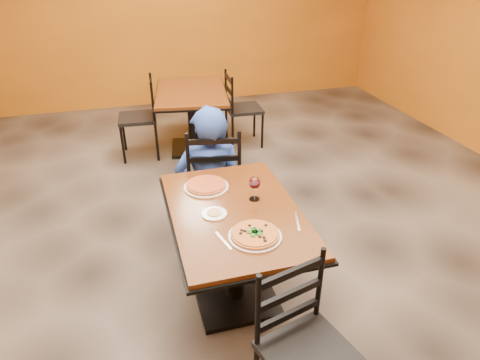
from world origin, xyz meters
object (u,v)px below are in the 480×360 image
object	(u,v)px
side_plate	(214,214)
wine_glass	(255,187)
table_second	(192,106)
chair_main_far	(214,177)
plate_far	(206,187)
pizza_far	(206,185)
diner	(210,172)
table_main	(235,235)
chair_second_left	(138,118)
pizza_main	(255,234)
chair_second_right	(244,109)
chair_main_near	(310,357)
plate_main	(255,236)

from	to	relation	value
side_plate	wine_glass	bearing A→B (deg)	19.70
table_second	chair_main_far	size ratio (longest dim) A/B	1.35
table_second	plate_far	xyz separation A→B (m)	(-0.30, -2.28, 0.20)
pizza_far	table_second	bearing A→B (deg)	82.60
diner	wine_glass	bearing A→B (deg)	107.77
pizza_far	side_plate	size ratio (longest dim) A/B	1.75
chair_main_far	table_main	bearing A→B (deg)	95.85
table_second	chair_second_left	xyz separation A→B (m)	(-0.64, -0.00, -0.09)
diner	pizza_main	size ratio (longest dim) A/B	4.06
table_second	plate_far	distance (m)	2.31
pizza_far	chair_main_far	bearing A→B (deg)	73.36
chair_second_right	chair_main_near	bearing A→B (deg)	171.19
chair_second_right	pizza_main	world-z (taller)	chair_second_right
plate_main	plate_far	world-z (taller)	same
wine_glass	table_main	bearing A→B (deg)	-149.16
diner	pizza_main	xyz separation A→B (m)	(0.02, -1.18, 0.19)
table_main	pizza_far	size ratio (longest dim) A/B	4.39
table_main	plate_far	xyz separation A→B (m)	(-0.12, 0.34, 0.20)
table_second	plate_far	size ratio (longest dim) A/B	4.30
plate_far	table_second	bearing A→B (deg)	82.60
chair_main_far	plate_main	world-z (taller)	chair_main_far
side_plate	wine_glass	size ratio (longest dim) A/B	0.89
chair_second_left	chair_second_right	distance (m)	1.29
table_second	wine_glass	bearing A→B (deg)	-90.48
chair_second_right	diner	bearing A→B (deg)	157.45
table_second	side_plate	bearing A→B (deg)	-96.88
diner	pizza_main	world-z (taller)	diner
plate_far	diner	bearing A→B (deg)	76.04
pizza_main	pizza_far	world-z (taller)	same
table_main	wine_glass	distance (m)	0.34
chair_second_right	chair_second_left	bearing A→B (deg)	92.33
chair_second_right	side_plate	distance (m)	2.81
table_main	plate_main	size ratio (longest dim) A/B	3.97
chair_second_left	diner	distance (m)	1.81
plate_far	wine_glass	xyz separation A→B (m)	(0.27, -0.24, 0.08)
chair_main_far	plate_far	size ratio (longest dim) A/B	3.17
plate_far	pizza_far	size ratio (longest dim) A/B	1.11
plate_main	chair_second_right	bearing A→B (deg)	74.90
diner	chair_main_far	bearing A→B (deg)	-117.98
plate_main	plate_far	bearing A→B (deg)	103.47
pizza_main	wine_glass	size ratio (longest dim) A/B	1.58
chair_main_far	pizza_main	bearing A→B (deg)	98.51
plate_far	plate_main	bearing A→B (deg)	-76.53
chair_second_right	wine_glass	size ratio (longest dim) A/B	5.10
table_main	table_second	world-z (taller)	same
plate_main	wine_glass	world-z (taller)	wine_glass
pizza_far	diner	bearing A→B (deg)	76.04
chair_second_right	pizza_far	distance (m)	2.48
table_second	chair_main_near	distance (m)	3.56
table_second	chair_main_far	world-z (taller)	chair_main_far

